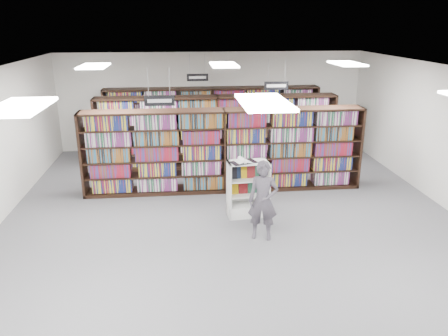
{
  "coord_description": "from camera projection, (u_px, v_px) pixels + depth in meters",
  "views": [
    {
      "loc": [
        -1.08,
        -8.46,
        4.15
      ],
      "look_at": [
        -0.15,
        0.5,
        1.1
      ],
      "focal_mm": 35.0,
      "sensor_mm": 36.0,
      "label": 1
    }
  ],
  "objects": [
    {
      "name": "bookshelf_row_far",
      "position": [
        213.0,
        119.0,
        14.44
      ],
      "size": [
        7.0,
        0.6,
        2.1
      ],
      "color": "black",
      "rests_on": "floor"
    },
    {
      "name": "endcap_display",
      "position": [
        248.0,
        196.0,
        9.71
      ],
      "size": [
        0.94,
        0.52,
        1.27
      ],
      "rotation": [
        0.0,
        0.0,
        0.08
      ],
      "color": "white",
      "rests_on": "floor"
    },
    {
      "name": "bookshelf_row_mid",
      "position": [
        217.0,
        132.0,
        12.84
      ],
      "size": [
        7.0,
        0.6,
        2.1
      ],
      "color": "black",
      "rests_on": "floor"
    },
    {
      "name": "troffer_back_right",
      "position": [
        347.0,
        64.0,
        10.57
      ],
      "size": [
        0.6,
        1.2,
        0.04
      ],
      "primitive_type": "cube",
      "color": "white",
      "rests_on": "ceiling"
    },
    {
      "name": "aisle_sign_center",
      "position": [
        198.0,
        77.0,
        13.26
      ],
      "size": [
        0.65,
        0.02,
        0.8
      ],
      "color": "#B2B2B7",
      "rests_on": "ceiling"
    },
    {
      "name": "ceiling",
      "position": [
        235.0,
        73.0,
        8.38
      ],
      "size": [
        10.0,
        12.0,
        0.1
      ],
      "primitive_type": "cube",
      "color": "white",
      "rests_on": "wall_back"
    },
    {
      "name": "aisle_sign_left",
      "position": [
        160.0,
        100.0,
        9.39
      ],
      "size": [
        0.65,
        0.02,
        0.8
      ],
      "color": "#B2B2B7",
      "rests_on": "ceiling"
    },
    {
      "name": "bookshelf_row_near",
      "position": [
        224.0,
        151.0,
        10.96
      ],
      "size": [
        7.0,
        0.6,
        2.1
      ],
      "color": "black",
      "rests_on": "floor"
    },
    {
      "name": "floor",
      "position": [
        233.0,
        223.0,
        9.41
      ],
      "size": [
        12.0,
        12.0,
        0.0
      ],
      "primitive_type": "plane",
      "color": "#56555B",
      "rests_on": "ground"
    },
    {
      "name": "troffer_back_left",
      "position": [
        94.0,
        66.0,
        9.99
      ],
      "size": [
        0.6,
        1.2,
        0.04
      ],
      "primitive_type": "cube",
      "color": "white",
      "rests_on": "ceiling"
    },
    {
      "name": "shopper",
      "position": [
        263.0,
        201.0,
        8.54
      ],
      "size": [
        0.67,
        0.53,
        1.61
      ],
      "primitive_type": "imported",
      "rotation": [
        0.0,
        0.0,
        -0.27
      ],
      "color": "#4F4954",
      "rests_on": "floor"
    },
    {
      "name": "troffer_front_center",
      "position": [
        264.0,
        102.0,
        5.57
      ],
      "size": [
        0.6,
        1.2,
        0.04
      ],
      "primitive_type": "cube",
      "color": "white",
      "rests_on": "ceiling"
    },
    {
      "name": "open_book",
      "position": [
        243.0,
        161.0,
        9.34
      ],
      "size": [
        0.62,
        0.49,
        0.12
      ],
      "rotation": [
        0.0,
        0.0,
        0.35
      ],
      "color": "black",
      "rests_on": "endcap_display"
    },
    {
      "name": "troffer_back_center",
      "position": [
        224.0,
        65.0,
        10.28
      ],
      "size": [
        0.6,
        1.2,
        0.04
      ],
      "primitive_type": "cube",
      "color": "white",
      "rests_on": "ceiling"
    },
    {
      "name": "aisle_sign_right",
      "position": [
        276.0,
        85.0,
        11.57
      ],
      "size": [
        0.65,
        0.02,
        0.8
      ],
      "color": "#B2B2B7",
      "rests_on": "ceiling"
    },
    {
      "name": "wall_back",
      "position": [
        212.0,
        101.0,
        14.55
      ],
      "size": [
        10.0,
        0.1,
        3.2
      ],
      "primitive_type": "cube",
      "color": "white",
      "rests_on": "ground"
    },
    {
      "name": "troffer_front_left",
      "position": [
        20.0,
        107.0,
        5.28
      ],
      "size": [
        0.6,
        1.2,
        0.04
      ],
      "primitive_type": "cube",
      "color": "white",
      "rests_on": "ceiling"
    }
  ]
}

